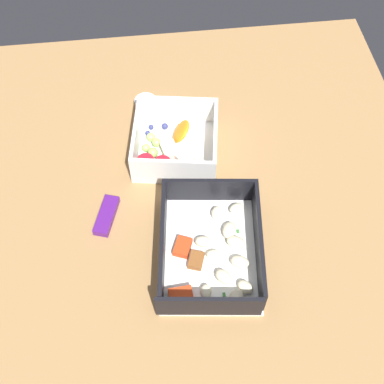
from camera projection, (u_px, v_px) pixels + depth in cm
name	position (u px, v px, depth cm)	size (l,w,h in cm)	color
table_surface	(191.00, 195.00, 84.44)	(80.00, 80.00, 2.00)	#9E7547
pasta_container	(212.00, 250.00, 75.65)	(21.42, 17.08, 5.81)	white
fruit_bowl	(173.00, 145.00, 86.43)	(16.29, 16.05, 6.09)	white
candy_bar	(107.00, 216.00, 80.36)	(7.00, 2.40, 1.20)	#51197A
paper_cup_liner	(146.00, 104.00, 93.32)	(4.04, 4.04, 1.78)	white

